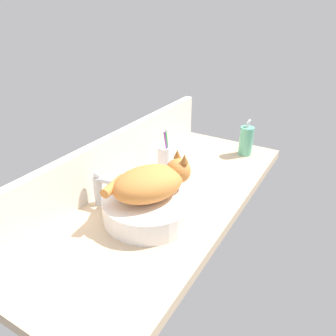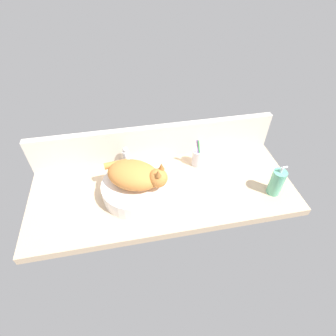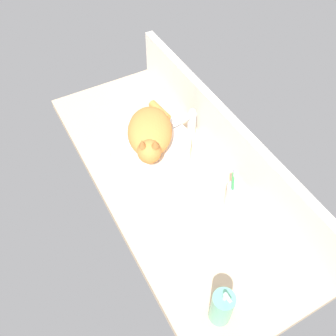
{
  "view_description": "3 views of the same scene",
  "coord_description": "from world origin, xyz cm",
  "px_view_note": "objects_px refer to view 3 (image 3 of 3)",
  "views": [
    {
      "loc": [
        -91.12,
        -54.71,
        68.06
      ],
      "look_at": [
        2.34,
        0.63,
        11.35
      ],
      "focal_mm": 35.0,
      "sensor_mm": 36.0,
      "label": 1
    },
    {
      "loc": [
        -14.44,
        -87.66,
        98.29
      ],
      "look_at": [
        2.98,
        2.32,
        11.21
      ],
      "focal_mm": 28.0,
      "sensor_mm": 36.0,
      "label": 2
    },
    {
      "loc": [
        77.95,
        -44.06,
        113.69
      ],
      "look_at": [
        3.53,
        -3.04,
        10.65
      ],
      "focal_mm": 40.0,
      "sensor_mm": 36.0,
      "label": 3
    }
  ],
  "objects_px": {
    "soap_dispenser": "(222,307)",
    "toothbrush_cup": "(235,195)",
    "sink_basin": "(151,148)",
    "cat": "(150,133)",
    "faucet": "(190,122)"
  },
  "relations": [
    {
      "from": "sink_basin",
      "to": "toothbrush_cup",
      "type": "distance_m",
      "value": 0.39
    },
    {
      "from": "faucet",
      "to": "soap_dispenser",
      "type": "xyz_separation_m",
      "value": [
        0.69,
        -0.31,
        -0.0
      ]
    },
    {
      "from": "cat",
      "to": "soap_dispenser",
      "type": "xyz_separation_m",
      "value": [
        0.66,
        -0.11,
        -0.07
      ]
    },
    {
      "from": "soap_dispenser",
      "to": "toothbrush_cup",
      "type": "distance_m",
      "value": 0.41
    },
    {
      "from": "sink_basin",
      "to": "cat",
      "type": "distance_m",
      "value": 0.1
    },
    {
      "from": "cat",
      "to": "toothbrush_cup",
      "type": "relative_size",
      "value": 1.61
    },
    {
      "from": "cat",
      "to": "soap_dispenser",
      "type": "height_order",
      "value": "cat"
    },
    {
      "from": "sink_basin",
      "to": "toothbrush_cup",
      "type": "xyz_separation_m",
      "value": [
        0.36,
        0.15,
        0.01
      ]
    },
    {
      "from": "cat",
      "to": "faucet",
      "type": "xyz_separation_m",
      "value": [
        -0.04,
        0.2,
        -0.06
      ]
    },
    {
      "from": "cat",
      "to": "sink_basin",
      "type": "bearing_deg",
      "value": 155.48
    },
    {
      "from": "cat",
      "to": "toothbrush_cup",
      "type": "height_order",
      "value": "cat"
    },
    {
      "from": "sink_basin",
      "to": "soap_dispenser",
      "type": "height_order",
      "value": "soap_dispenser"
    },
    {
      "from": "sink_basin",
      "to": "toothbrush_cup",
      "type": "height_order",
      "value": "toothbrush_cup"
    },
    {
      "from": "sink_basin",
      "to": "soap_dispenser",
      "type": "xyz_separation_m",
      "value": [
        0.67,
        -0.12,
        0.03
      ]
    },
    {
      "from": "sink_basin",
      "to": "cat",
      "type": "relative_size",
      "value": 1.06
    }
  ]
}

